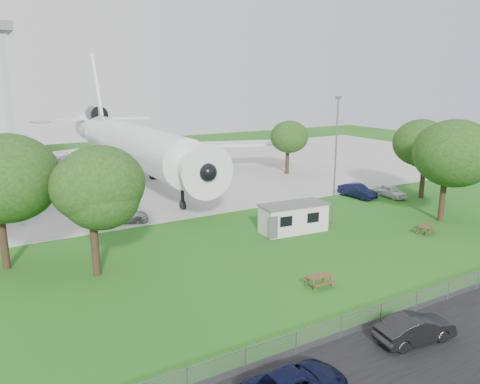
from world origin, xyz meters
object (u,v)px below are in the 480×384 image
airliner (130,142)px  site_cabin (293,218)px  picnic_east (425,233)px  car_centre_sedan (415,329)px  picnic_west (319,286)px

airliner → site_cabin: bearing=-78.9°
site_cabin → picnic_east: 12.00m
site_cabin → car_centre_sedan: 19.07m
car_centre_sedan → airliner: bearing=7.8°
site_cabin → airliner: bearing=101.1°
picnic_west → car_centre_sedan: size_ratio=0.40×
picnic_east → car_centre_sedan: size_ratio=0.40×
airliner → picnic_west: airliner is taller
site_cabin → car_centre_sedan: site_cabin is taller
picnic_east → airliner: bearing=94.3°
site_cabin → picnic_east: (9.99, -6.52, -1.31)m
picnic_east → car_centre_sedan: car_centre_sedan is taller
airliner → picnic_east: (15.75, -35.85, -5.27)m
picnic_west → picnic_east: bearing=13.1°
picnic_west → airliner: bearing=89.7°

